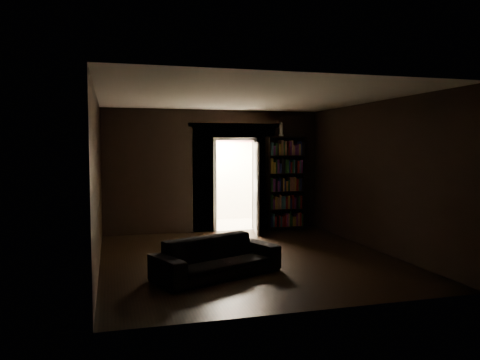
# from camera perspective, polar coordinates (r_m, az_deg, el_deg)

# --- Properties ---
(ground) EXTENTS (5.50, 5.50, 0.00)m
(ground) POSITION_cam_1_polar(r_m,az_deg,el_deg) (8.32, 0.95, -9.50)
(ground) COLOR black
(ground) RESTS_ON ground
(room_walls) EXTENTS (5.02, 5.61, 2.84)m
(room_walls) POSITION_cam_1_polar(r_m,az_deg,el_deg) (9.12, -1.00, 2.37)
(room_walls) COLOR black
(room_walls) RESTS_ON ground
(kitchen_alcove) EXTENTS (2.20, 1.80, 2.60)m
(kitchen_alcove) POSITION_cam_1_polar(r_m,az_deg,el_deg) (11.98, -1.98, 0.50)
(kitchen_alcove) COLOR #B3AD9C
(kitchen_alcove) RESTS_ON ground
(sofa) EXTENTS (2.13, 1.53, 0.75)m
(sofa) POSITION_cam_1_polar(r_m,az_deg,el_deg) (7.16, -2.81, -8.64)
(sofa) COLOR black
(sofa) RESTS_ON ground
(bookshelf) EXTENTS (0.95, 0.57, 2.20)m
(bookshelf) POSITION_cam_1_polar(r_m,az_deg,el_deg) (11.12, 5.51, -0.36)
(bookshelf) COLOR black
(bookshelf) RESTS_ON ground
(refrigerator) EXTENTS (0.92, 0.88, 1.65)m
(refrigerator) POSITION_cam_1_polar(r_m,az_deg,el_deg) (12.04, -4.93, -1.34)
(refrigerator) COLOR silver
(refrigerator) RESTS_ON ground
(door) EXTENTS (0.22, 0.84, 2.05)m
(door) POSITION_cam_1_polar(r_m,az_deg,el_deg) (10.60, 2.00, -0.96)
(door) COLOR silver
(door) RESTS_ON ground
(figurine) EXTENTS (0.14, 0.14, 0.33)m
(figurine) POSITION_cam_1_polar(r_m,az_deg,el_deg) (11.06, 5.03, 6.19)
(figurine) COLOR silver
(figurine) RESTS_ON bookshelf
(bottles) EXTENTS (0.70, 0.11, 0.28)m
(bottles) POSITION_cam_1_polar(r_m,az_deg,el_deg) (12.01, -4.66, 3.27)
(bottles) COLOR black
(bottles) RESTS_ON refrigerator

